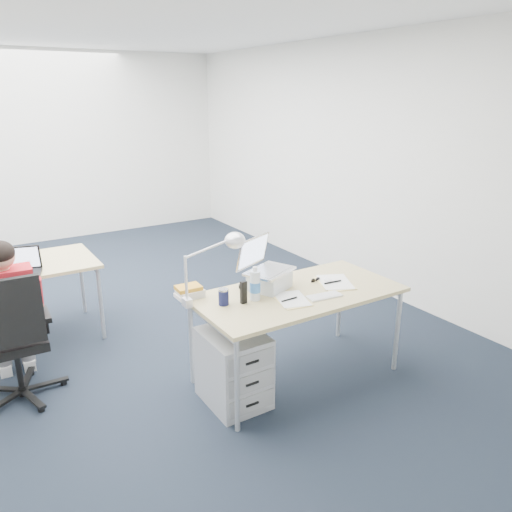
{
  "coord_description": "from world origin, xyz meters",
  "views": [
    {
      "loc": [
        -1.06,
        -4.52,
        2.18
      ],
      "look_at": [
        1.1,
        -1.08,
        0.85
      ],
      "focal_mm": 35.0,
      "sensor_mm": 36.0,
      "label": 1
    }
  ],
  "objects_px": {
    "seated_person": "(9,315)",
    "silver_laptop": "(270,265)",
    "drawer_pedestal_near": "(233,368)",
    "water_bottle": "(255,283)",
    "desk_far": "(0,273)",
    "headphones": "(249,284)",
    "book_stack": "(189,292)",
    "cordless_phone": "(244,292)",
    "office_chair": "(18,364)",
    "far_cup": "(14,258)",
    "wireless_keyboard": "(324,296)",
    "sunglasses": "(316,280)",
    "bear_figurine": "(255,282)",
    "desk_near": "(298,297)",
    "dark_laptop": "(18,262)",
    "computer_mouse": "(328,280)",
    "can_koozie": "(224,297)",
    "desk_lamp": "(205,269)"
  },
  "relations": [
    {
      "from": "seated_person",
      "to": "silver_laptop",
      "type": "bearing_deg",
      "value": -22.34
    },
    {
      "from": "drawer_pedestal_near",
      "to": "water_bottle",
      "type": "relative_size",
      "value": 2.15
    },
    {
      "from": "desk_far",
      "to": "silver_laptop",
      "type": "distance_m",
      "value": 2.4
    },
    {
      "from": "seated_person",
      "to": "headphones",
      "type": "height_order",
      "value": "seated_person"
    },
    {
      "from": "water_bottle",
      "to": "book_stack",
      "type": "relative_size",
      "value": 1.31
    },
    {
      "from": "water_bottle",
      "to": "cordless_phone",
      "type": "xyz_separation_m",
      "value": [
        -0.1,
        -0.01,
        -0.04
      ]
    },
    {
      "from": "silver_laptop",
      "to": "seated_person",
      "type": "bearing_deg",
      "value": 130.48
    },
    {
      "from": "drawer_pedestal_near",
      "to": "headphones",
      "type": "distance_m",
      "value": 0.67
    },
    {
      "from": "office_chair",
      "to": "desk_far",
      "type": "bearing_deg",
      "value": 89.75
    },
    {
      "from": "drawer_pedestal_near",
      "to": "far_cup",
      "type": "relative_size",
      "value": 6.44
    },
    {
      "from": "wireless_keyboard",
      "to": "water_bottle",
      "type": "xyz_separation_m",
      "value": [
        -0.47,
        0.23,
        0.12
      ]
    },
    {
      "from": "sunglasses",
      "to": "bear_figurine",
      "type": "bearing_deg",
      "value": 167.99
    },
    {
      "from": "bear_figurine",
      "to": "cordless_phone",
      "type": "height_order",
      "value": "cordless_phone"
    },
    {
      "from": "desk_near",
      "to": "silver_laptop",
      "type": "xyz_separation_m",
      "value": [
        -0.15,
        0.17,
        0.24
      ]
    },
    {
      "from": "desk_near",
      "to": "office_chair",
      "type": "xyz_separation_m",
      "value": [
        -1.92,
        0.84,
        -0.4
      ]
    },
    {
      "from": "sunglasses",
      "to": "dark_laptop",
      "type": "relative_size",
      "value": 0.28
    },
    {
      "from": "drawer_pedestal_near",
      "to": "computer_mouse",
      "type": "bearing_deg",
      "value": 4.37
    },
    {
      "from": "wireless_keyboard",
      "to": "far_cup",
      "type": "xyz_separation_m",
      "value": [
        -1.85,
        2.09,
        0.04
      ]
    },
    {
      "from": "seated_person",
      "to": "desk_far",
      "type": "bearing_deg",
      "value": 90.91
    },
    {
      "from": "can_koozie",
      "to": "book_stack",
      "type": "bearing_deg",
      "value": 119.82
    },
    {
      "from": "desk_far",
      "to": "water_bottle",
      "type": "distance_m",
      "value": 2.34
    },
    {
      "from": "desk_far",
      "to": "can_koozie",
      "type": "distance_m",
      "value": 2.16
    },
    {
      "from": "sunglasses",
      "to": "office_chair",
      "type": "bearing_deg",
      "value": 157.65
    },
    {
      "from": "cordless_phone",
      "to": "far_cup",
      "type": "relative_size",
      "value": 1.98
    },
    {
      "from": "can_koozie",
      "to": "dark_laptop",
      "type": "distance_m",
      "value": 1.84
    },
    {
      "from": "bear_figurine",
      "to": "desk_lamp",
      "type": "relative_size",
      "value": 0.31
    },
    {
      "from": "desk_far",
      "to": "far_cup",
      "type": "bearing_deg",
      "value": 33.41
    },
    {
      "from": "desk_far",
      "to": "can_koozie",
      "type": "bearing_deg",
      "value": -53.43
    },
    {
      "from": "office_chair",
      "to": "seated_person",
      "type": "height_order",
      "value": "seated_person"
    },
    {
      "from": "computer_mouse",
      "to": "bear_figurine",
      "type": "bearing_deg",
      "value": 160.82
    },
    {
      "from": "book_stack",
      "to": "far_cup",
      "type": "height_order",
      "value": "book_stack"
    },
    {
      "from": "seated_person",
      "to": "silver_laptop",
      "type": "relative_size",
      "value": 3.05
    },
    {
      "from": "silver_laptop",
      "to": "far_cup",
      "type": "bearing_deg",
      "value": 108.55
    },
    {
      "from": "can_koozie",
      "to": "far_cup",
      "type": "height_order",
      "value": "can_koozie"
    },
    {
      "from": "desk_far",
      "to": "bear_figurine",
      "type": "relative_size",
      "value": 10.08
    },
    {
      "from": "desk_far",
      "to": "water_bottle",
      "type": "relative_size",
      "value": 6.26
    },
    {
      "from": "desk_lamp",
      "to": "dark_laptop",
      "type": "bearing_deg",
      "value": 131.39
    },
    {
      "from": "can_koozie",
      "to": "dark_laptop",
      "type": "bearing_deg",
      "value": 128.71
    },
    {
      "from": "water_bottle",
      "to": "desk_lamp",
      "type": "relative_size",
      "value": 0.5
    },
    {
      "from": "silver_laptop",
      "to": "wireless_keyboard",
      "type": "relative_size",
      "value": 1.49
    },
    {
      "from": "can_koozie",
      "to": "water_bottle",
      "type": "relative_size",
      "value": 0.48
    },
    {
      "from": "silver_laptop",
      "to": "desk_far",
      "type": "bearing_deg",
      "value": 112.4
    },
    {
      "from": "can_koozie",
      "to": "water_bottle",
      "type": "bearing_deg",
      "value": -9.96
    },
    {
      "from": "headphones",
      "to": "desk_lamp",
      "type": "xyz_separation_m",
      "value": [
        -0.42,
        -0.1,
        0.24
      ]
    },
    {
      "from": "silver_laptop",
      "to": "water_bottle",
      "type": "distance_m",
      "value": 0.25
    },
    {
      "from": "wireless_keyboard",
      "to": "sunglasses",
      "type": "relative_size",
      "value": 2.88
    },
    {
      "from": "dark_laptop",
      "to": "far_cup",
      "type": "relative_size",
      "value": 3.86
    },
    {
      "from": "cordless_phone",
      "to": "desk_lamp",
      "type": "distance_m",
      "value": 0.32
    },
    {
      "from": "desk_near",
      "to": "silver_laptop",
      "type": "relative_size",
      "value": 4.03
    },
    {
      "from": "desk_far",
      "to": "silver_laptop",
      "type": "bearing_deg",
      "value": -43.55
    }
  ]
}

